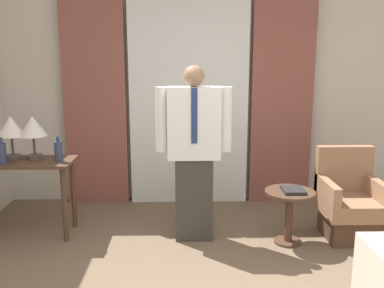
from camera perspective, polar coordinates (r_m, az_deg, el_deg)
name	(u,v)px	position (r m, az deg, el deg)	size (l,w,h in m)	color
wall_back	(189,91)	(5.20, -0.44, 7.06)	(10.00, 0.06, 2.70)	beige
curtain_sheer_center	(189,97)	(5.08, -0.42, 6.27)	(1.40, 0.06, 2.58)	white
curtain_drape_left	(95,97)	(5.18, -12.84, 6.08)	(0.73, 0.06, 2.58)	brown
curtain_drape_right	(282,97)	(5.21, 11.92, 6.16)	(0.73, 0.06, 2.58)	brown
desk	(23,175)	(4.55, -21.65, -3.85)	(1.01, 0.47, 0.76)	#4C3323
table_lamp_left	(11,128)	(4.56, -23.01, 1.97)	(0.27, 0.27, 0.43)	#4C4238
table_lamp_right	(33,128)	(4.49, -20.46, 2.01)	(0.27, 0.27, 0.43)	#4C4238
bottle_near_edge	(59,151)	(4.33, -17.37, -0.92)	(0.08, 0.08, 0.25)	#2D3851
bottle_by_lamp	(2,153)	(4.43, -24.00, -1.11)	(0.08, 0.08, 0.25)	#2D3851
person	(194,148)	(4.06, 0.26, -0.60)	(0.72, 0.24, 1.69)	#38332D
armchair	(349,205)	(4.55, 20.23, -7.64)	(0.57, 0.59, 0.88)	#4C3323
side_table	(289,208)	(4.21, 12.84, -8.29)	(0.47, 0.47, 0.52)	#4C3323
book	(293,190)	(4.15, 13.35, -6.00)	(0.20, 0.24, 0.03)	black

